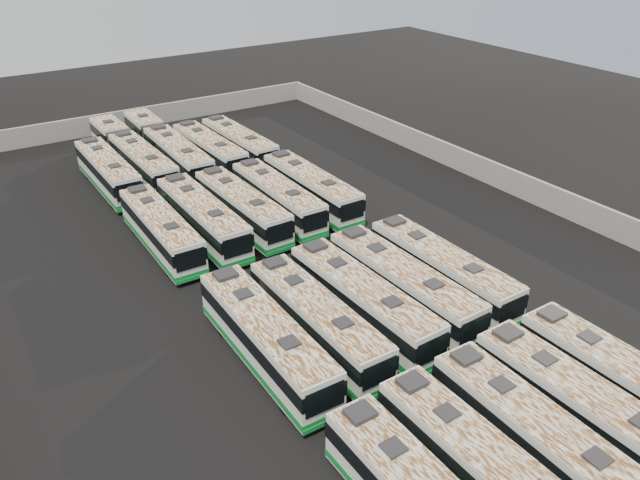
{
  "coord_description": "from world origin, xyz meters",
  "views": [
    {
      "loc": [
        -19.4,
        -32.52,
        22.57
      ],
      "look_at": [
        1.85,
        -0.21,
        1.6
      ],
      "focal_mm": 35.0,
      "sensor_mm": 36.0,
      "label": 1
    }
  ],
  "objects_px": {
    "bus_back_left": "(132,154)",
    "bus_back_far_left": "(108,172)",
    "bus_front_left": "(486,474)",
    "bus_back_right": "(210,151)",
    "bus_midback_far_left": "(161,230)",
    "bus_midback_far_right": "(311,188)",
    "bus_midfront_left": "(317,321)",
    "bus_back_center": "(166,147)",
    "bus_front_center": "(541,443)",
    "bus_front_far_right": "(629,387)",
    "bus_midfront_far_right": "(442,270)",
    "bus_midback_left": "(203,218)",
    "bus_back_far_right": "(239,144)",
    "bus_front_right": "(585,412)",
    "bus_midfront_right": "(402,285)",
    "bus_midback_center": "(242,208)",
    "bus_midfront_center": "(362,302)",
    "bus_midback_right": "(278,198)",
    "bus_midfront_far_left": "(266,339)"
  },
  "relations": [
    {
      "from": "bus_midback_right",
      "to": "bus_back_right",
      "type": "bearing_deg",
      "value": 90.95
    },
    {
      "from": "bus_midback_left",
      "to": "bus_back_center",
      "type": "relative_size",
      "value": 0.64
    },
    {
      "from": "bus_midback_center",
      "to": "bus_back_center",
      "type": "xyz_separation_m",
      "value": [
        0.08,
        16.18,
        0.04
      ]
    },
    {
      "from": "bus_midfront_center",
      "to": "bus_midback_left",
      "type": "xyz_separation_m",
      "value": [
        -3.34,
        15.6,
        0.0
      ]
    },
    {
      "from": "bus_back_far_left",
      "to": "bus_back_left",
      "type": "distance_m",
      "value": 4.66
    },
    {
      "from": "bus_front_left",
      "to": "bus_back_left",
      "type": "bearing_deg",
      "value": 89.59
    },
    {
      "from": "bus_back_left",
      "to": "bus_back_right",
      "type": "distance_m",
      "value": 7.31
    },
    {
      "from": "bus_midfront_center",
      "to": "bus_midback_left",
      "type": "relative_size",
      "value": 1.0
    },
    {
      "from": "bus_back_far_left",
      "to": "bus_back_far_right",
      "type": "bearing_deg",
      "value": 0.58
    },
    {
      "from": "bus_midback_right",
      "to": "bus_back_far_left",
      "type": "relative_size",
      "value": 0.98
    },
    {
      "from": "bus_midback_far_left",
      "to": "bus_back_far_right",
      "type": "distance_m",
      "value": 18.55
    },
    {
      "from": "bus_front_left",
      "to": "bus_midback_center",
      "type": "bearing_deg",
      "value": 83.05
    },
    {
      "from": "bus_midfront_left",
      "to": "bus_midfront_far_right",
      "type": "bearing_deg",
      "value": 1.29
    },
    {
      "from": "bus_front_left",
      "to": "bus_midfront_far_right",
      "type": "height_order",
      "value": "bus_midfront_far_right"
    },
    {
      "from": "bus_midback_center",
      "to": "bus_midback_far_right",
      "type": "relative_size",
      "value": 0.99
    },
    {
      "from": "bus_front_left",
      "to": "bus_front_right",
      "type": "bearing_deg",
      "value": -0.55
    },
    {
      "from": "bus_midfront_far_left",
      "to": "bus_midfront_far_right",
      "type": "height_order",
      "value": "bus_midfront_far_left"
    },
    {
      "from": "bus_front_far_right",
      "to": "bus_midback_left",
      "type": "distance_m",
      "value": 30.33
    },
    {
      "from": "bus_front_left",
      "to": "bus_back_right",
      "type": "relative_size",
      "value": 1.0
    },
    {
      "from": "bus_back_left",
      "to": "bus_midfront_far_right",
      "type": "bearing_deg",
      "value": -73.58
    },
    {
      "from": "bus_midback_far_right",
      "to": "bus_back_far_right",
      "type": "relative_size",
      "value": 1.02
    },
    {
      "from": "bus_midfront_far_right",
      "to": "bus_back_center",
      "type": "height_order",
      "value": "bus_back_center"
    },
    {
      "from": "bus_back_left",
      "to": "bus_front_center",
      "type": "bearing_deg",
      "value": -86.45
    },
    {
      "from": "bus_midback_far_right",
      "to": "bus_back_right",
      "type": "distance_m",
      "value": 13.31
    },
    {
      "from": "bus_front_center",
      "to": "bus_front_far_right",
      "type": "relative_size",
      "value": 1.0
    },
    {
      "from": "bus_midback_far_left",
      "to": "bus_midback_far_right",
      "type": "bearing_deg",
      "value": 1.75
    },
    {
      "from": "bus_midfront_left",
      "to": "bus_back_far_right",
      "type": "xyz_separation_m",
      "value": [
        9.66,
        28.87,
        -0.01
      ]
    },
    {
      "from": "bus_midback_center",
      "to": "bus_front_center",
      "type": "bearing_deg",
      "value": -91.22
    },
    {
      "from": "bus_back_center",
      "to": "bus_back_far_right",
      "type": "distance_m",
      "value": 7.02
    },
    {
      "from": "bus_front_right",
      "to": "bus_midfront_right",
      "type": "xyz_separation_m",
      "value": [
        -0.07,
        13.06,
        0.04
      ]
    },
    {
      "from": "bus_back_center",
      "to": "bus_back_right",
      "type": "xyz_separation_m",
      "value": [
        3.12,
        -3.17,
        -0.05
      ]
    },
    {
      "from": "bus_midfront_far_left",
      "to": "bus_midback_right",
      "type": "relative_size",
      "value": 1.04
    },
    {
      "from": "bus_back_center",
      "to": "bus_midfront_left",
      "type": "bearing_deg",
      "value": -94.72
    },
    {
      "from": "bus_midfront_left",
      "to": "bus_back_center",
      "type": "height_order",
      "value": "bus_back_center"
    },
    {
      "from": "bus_midfront_far_right",
      "to": "bus_midback_left",
      "type": "relative_size",
      "value": 0.99
    },
    {
      "from": "bus_back_far_left",
      "to": "bus_back_center",
      "type": "relative_size",
      "value": 0.63
    },
    {
      "from": "bus_back_left",
      "to": "bus_back_far_left",
      "type": "bearing_deg",
      "value": -134.45
    },
    {
      "from": "bus_midback_far_right",
      "to": "bus_midfront_far_right",
      "type": "bearing_deg",
      "value": -89.81
    },
    {
      "from": "bus_midfront_left",
      "to": "bus_back_far_left",
      "type": "xyz_separation_m",
      "value": [
        -3.27,
        28.73,
        0.03
      ]
    },
    {
      "from": "bus_midback_left",
      "to": "bus_back_far_right",
      "type": "relative_size",
      "value": 1.03
    },
    {
      "from": "bus_midback_far_right",
      "to": "bus_front_far_right",
      "type": "bearing_deg",
      "value": -89.83
    },
    {
      "from": "bus_front_left",
      "to": "bus_front_far_right",
      "type": "relative_size",
      "value": 0.98
    },
    {
      "from": "bus_midfront_far_right",
      "to": "bus_back_far_right",
      "type": "height_order",
      "value": "bus_midfront_far_right"
    },
    {
      "from": "bus_front_center",
      "to": "bus_midback_left",
      "type": "height_order",
      "value": "bus_midback_left"
    },
    {
      "from": "bus_front_center",
      "to": "bus_midback_center",
      "type": "height_order",
      "value": "bus_front_center"
    },
    {
      "from": "bus_midfront_far_left",
      "to": "bus_midback_left",
      "type": "xyz_separation_m",
      "value": [
        3.18,
        15.58,
        -0.0
      ]
    },
    {
      "from": "bus_midfront_right",
      "to": "bus_back_left",
      "type": "xyz_separation_m",
      "value": [
        -6.45,
        31.95,
        -0.05
      ]
    },
    {
      "from": "bus_front_left",
      "to": "bus_midback_far_left",
      "type": "height_order",
      "value": "bus_front_left"
    },
    {
      "from": "bus_front_right",
      "to": "bus_midfront_far_right",
      "type": "distance_m",
      "value": 13.49
    },
    {
      "from": "bus_midfront_far_right",
      "to": "bus_back_far_left",
      "type": "distance_m",
      "value": 31.38
    }
  ]
}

